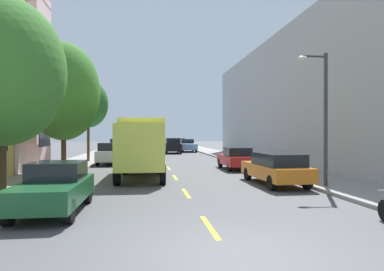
% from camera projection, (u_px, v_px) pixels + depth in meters
% --- Properties ---
extents(ground_plane, '(160.00, 160.00, 0.00)m').
position_uv_depth(ground_plane, '(160.00, 156.00, 36.31)').
color(ground_plane, '#4C4C4F').
extents(sidewalk_left, '(3.20, 120.00, 0.14)m').
position_uv_depth(sidewalk_left, '(90.00, 158.00, 33.35)').
color(sidewalk_left, gray).
rests_on(sidewalk_left, ground_plane).
extents(sidewalk_right, '(3.20, 120.00, 0.14)m').
position_uv_depth(sidewalk_right, '(229.00, 156.00, 35.30)').
color(sidewalk_right, gray).
rests_on(sidewalk_right, ground_plane).
extents(lane_centerline_dashes, '(0.14, 47.20, 0.01)m').
position_uv_depth(lane_centerline_dashes, '(163.00, 160.00, 30.86)').
color(lane_centerline_dashes, yellow).
rests_on(lane_centerline_dashes, ground_plane).
extents(apartment_block_opposite, '(10.00, 36.00, 10.48)m').
position_uv_depth(apartment_block_opposite, '(329.00, 100.00, 28.27)').
color(apartment_block_opposite, '#A8A8AD').
rests_on(apartment_block_opposite, ground_plane).
extents(street_tree_nearest, '(4.15, 4.15, 6.88)m').
position_uv_depth(street_tree_nearest, '(2.00, 71.00, 11.29)').
color(street_tree_nearest, '#47331E').
rests_on(street_tree_nearest, sidewalk_left).
extents(street_tree_second, '(4.18, 4.18, 7.66)m').
position_uv_depth(street_tree_second, '(64.00, 92.00, 19.84)').
color(street_tree_second, '#47331E').
rests_on(street_tree_second, sidewalk_left).
extents(street_tree_third, '(3.30, 3.30, 6.87)m').
position_uv_depth(street_tree_third, '(88.00, 104.00, 28.39)').
color(street_tree_third, '#47331E').
rests_on(street_tree_third, sidewalk_left).
extents(street_lamp, '(1.35, 0.28, 5.74)m').
position_uv_depth(street_lamp, '(322.00, 108.00, 14.50)').
color(street_lamp, '#38383D').
rests_on(street_lamp, sidewalk_right).
extents(delivery_box_truck, '(2.58, 7.53, 3.21)m').
position_uv_depth(delivery_box_truck, '(142.00, 144.00, 18.74)').
color(delivery_box_truck, '#D8D84C').
rests_on(delivery_box_truck, ground_plane).
extents(parked_pickup_charcoal, '(2.12, 5.34, 1.73)m').
position_uv_depth(parked_pickup_charcoal, '(122.00, 147.00, 40.67)').
color(parked_pickup_charcoal, '#333338').
rests_on(parked_pickup_charcoal, ground_plane).
extents(parked_hatchback_red, '(1.77, 4.01, 1.50)m').
position_uv_depth(parked_hatchback_red, '(236.00, 158.00, 22.67)').
color(parked_hatchback_red, '#AD1E1E').
rests_on(parked_hatchback_red, ground_plane).
extents(parked_pickup_champagne, '(2.12, 5.35, 1.73)m').
position_uv_depth(parked_pickup_champagne, '(180.00, 144.00, 57.87)').
color(parked_pickup_champagne, tan).
rests_on(parked_pickup_champagne, ground_plane).
extents(parked_suv_burgundy, '(2.01, 4.82, 1.93)m').
position_uv_depth(parked_suv_burgundy, '(129.00, 142.00, 59.44)').
color(parked_suv_burgundy, maroon).
rests_on(parked_suv_burgundy, ground_plane).
extents(parked_suv_teal, '(1.99, 4.81, 1.93)m').
position_uv_depth(parked_suv_teal, '(120.00, 148.00, 35.13)').
color(parked_suv_teal, '#195B60').
rests_on(parked_suv_teal, ground_plane).
extents(parked_wagon_orange, '(1.90, 4.73, 1.50)m').
position_uv_depth(parked_wagon_orange, '(276.00, 168.00, 15.77)').
color(parked_wagon_orange, orange).
rests_on(parked_wagon_orange, ground_plane).
extents(parked_pickup_silver, '(2.07, 5.33, 1.73)m').
position_uv_depth(parked_pickup_silver, '(112.00, 154.00, 26.89)').
color(parked_pickup_silver, '#B2B5BA').
rests_on(parked_pickup_silver, ground_plane).
extents(parked_hatchback_forest, '(1.78, 4.02, 1.50)m').
position_uv_depth(parked_hatchback_forest, '(55.00, 187.00, 10.24)').
color(parked_hatchback_forest, '#194C28').
rests_on(parked_hatchback_forest, ground_plane).
extents(parked_pickup_sky, '(2.08, 5.33, 1.73)m').
position_uv_depth(parked_pickup_sky, '(188.00, 146.00, 46.59)').
color(parked_pickup_sky, '#7A9EC6').
rests_on(parked_pickup_sky, ground_plane).
extents(moving_black_sedan, '(1.95, 4.80, 1.93)m').
position_uv_depth(moving_black_sedan, '(173.00, 145.00, 42.60)').
color(moving_black_sedan, black).
rests_on(moving_black_sedan, ground_plane).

